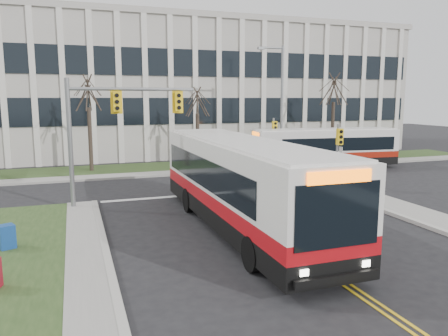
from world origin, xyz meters
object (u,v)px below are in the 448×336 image
Objects in this scene: bus_main at (241,186)px; newspaper_box_blue at (7,238)px; bus_cross at (325,149)px; streetlight at (280,99)px; directory_sign at (206,152)px.

newspaper_box_blue is at bearing 178.48° from bus_main.
bus_main is at bearing -37.73° from bus_cross.
bus_main is 8.74m from newspaper_box_blue.
bus_cross is at bearing -38.28° from streetlight.
newspaper_box_blue is at bearing -140.44° from streetlight.
streetlight is 5.15m from bus_cross.
streetlight reaches higher than bus_main.
bus_main is (-3.36, -15.96, 0.61)m from directory_sign.
newspaper_box_blue is at bearing -127.25° from directory_sign.
directory_sign reaches higher than newspaper_box_blue.
bus_cross is at bearing -22.82° from directory_sign.
directory_sign is 16.32m from bus_main.
directory_sign is (-5.53, 1.30, -4.02)m from streetlight.
bus_main is 1.21× the size of bus_cross.
directory_sign is 9.03m from bus_cross.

